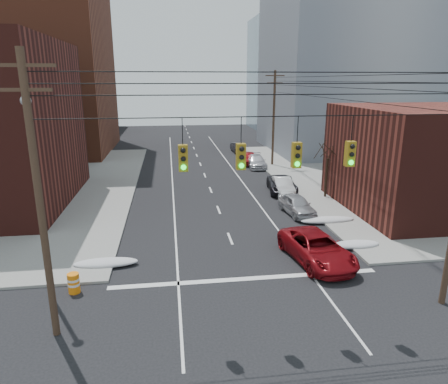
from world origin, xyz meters
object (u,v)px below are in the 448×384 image
object	(u,v)px
red_pickup	(317,248)
lot_car_b	(53,175)
construction_barrel	(74,283)
parked_car_b	(283,186)
parked_car_d	(256,161)
parked_car_e	(249,158)
parked_car_f	(237,148)
lot_car_a	(39,183)
parked_car_a	(297,205)
parked_car_c	(282,184)
lot_car_d	(35,175)

from	to	relation	value
red_pickup	lot_car_b	world-z (taller)	red_pickup
red_pickup	construction_barrel	size ratio (longest dim) A/B	5.79
red_pickup	parked_car_b	distance (m)	14.09
red_pickup	parked_car_d	size ratio (longest dim) A/B	1.17
parked_car_e	red_pickup	bearing A→B (deg)	-88.65
red_pickup	parked_car_e	xyz separation A→B (m)	(1.65, 27.29, -0.05)
parked_car_e	construction_barrel	size ratio (longest dim) A/B	4.40
parked_car_d	lot_car_b	distance (m)	22.10
parked_car_d	parked_car_f	world-z (taller)	parked_car_d
parked_car_b	lot_car_a	size ratio (longest dim) A/B	0.94
parked_car_a	parked_car_f	xyz separation A→B (m)	(0.12, 27.64, -0.10)
parked_car_c	parked_car_f	xyz separation A→B (m)	(-0.48, 21.42, -0.08)
parked_car_b	lot_car_a	bearing A→B (deg)	176.19
lot_car_a	lot_car_d	world-z (taller)	lot_car_a
parked_car_a	lot_car_a	xyz separation A→B (m)	(-21.37, 9.03, 0.18)
lot_car_d	parked_car_b	bearing A→B (deg)	-94.43
parked_car_b	lot_car_b	bearing A→B (deg)	167.13
parked_car_e	lot_car_b	bearing A→B (deg)	-158.06
red_pickup	parked_car_f	xyz separation A→B (m)	(1.60, 35.81, -0.16)
parked_car_d	lot_car_d	bearing A→B (deg)	-164.88
lot_car_a	construction_barrel	bearing A→B (deg)	-164.21
lot_car_a	lot_car_b	size ratio (longest dim) A/B	0.97
parked_car_c	parked_car_d	xyz separation A→B (m)	(0.00, 10.87, -0.01)
parked_car_e	parked_car_f	bearing A→B (deg)	95.14
parked_car_a	parked_car_f	bearing A→B (deg)	83.29
parked_car_d	parked_car_f	distance (m)	10.56
parked_car_d	construction_barrel	xyz separation A→B (m)	(-14.90, -26.95, -0.20)
red_pickup	parked_car_a	xyz separation A→B (m)	(1.49, 8.18, -0.06)
parked_car_c	lot_car_d	bearing A→B (deg)	173.30
parked_car_d	parked_car_e	size ratio (longest dim) A/B	1.12
construction_barrel	parked_car_d	bearing A→B (deg)	61.07
parked_car_b	parked_car_c	size ratio (longest dim) A/B	0.84
red_pickup	parked_car_b	xyz separation A→B (m)	(2.03, 13.94, -0.08)
parked_car_e	lot_car_a	xyz separation A→B (m)	(-21.54, -10.09, 0.17)
parked_car_d	parked_car_e	world-z (taller)	parked_car_e
parked_car_f	lot_car_d	world-z (taller)	lot_car_d
parked_car_b	lot_car_d	distance (m)	24.10
parked_car_f	lot_car_b	world-z (taller)	lot_car_b
parked_car_f	parked_car_e	bearing A→B (deg)	-92.27
parked_car_a	parked_car_d	distance (m)	17.09
parked_car_f	parked_car_a	bearing A→B (deg)	-92.84
parked_car_b	parked_car_d	bearing A→B (deg)	94.36
lot_car_d	construction_barrel	distance (m)	23.70
parked_car_c	parked_car_b	bearing A→B (deg)	-89.56
parked_car_b	parked_car_f	world-z (taller)	parked_car_b
parked_car_d	parked_car_e	bearing A→B (deg)	105.59
parked_car_e	parked_car_f	size ratio (longest dim) A/B	1.12
parked_car_e	construction_barrel	distance (m)	32.40
parked_car_f	construction_barrel	distance (m)	40.18
lot_car_a	parked_car_b	bearing A→B (deg)	-103.19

